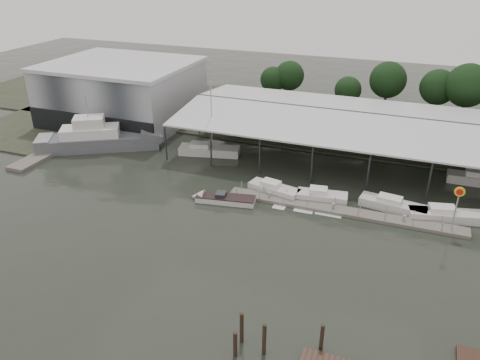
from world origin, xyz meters
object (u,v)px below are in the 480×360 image
(shell_fuel_sign, at_px, (458,201))
(white_sailboat, at_px, (208,150))
(speedboat_underway, at_px, (220,199))
(grey_trawler, at_px, (100,139))

(shell_fuel_sign, height_order, white_sailboat, white_sailboat)
(shell_fuel_sign, distance_m, white_sailboat, 35.78)
(white_sailboat, relative_size, speedboat_underway, 0.76)
(grey_trawler, height_order, white_sailboat, white_sailboat)
(grey_trawler, xyz_separation_m, white_sailboat, (16.85, 3.81, -0.91))
(shell_fuel_sign, xyz_separation_m, grey_trawler, (-50.89, 6.72, -2.35))
(shell_fuel_sign, relative_size, speedboat_underway, 0.29)
(shell_fuel_sign, bearing_deg, speedboat_underway, -174.39)
(shell_fuel_sign, xyz_separation_m, white_sailboat, (-34.04, 10.54, -3.26))
(shell_fuel_sign, xyz_separation_m, speedboat_underway, (-26.47, -2.60, -3.53))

